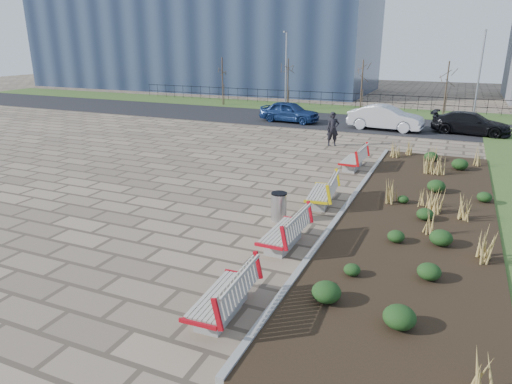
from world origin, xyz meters
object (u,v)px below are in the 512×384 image
at_px(car_silver, 386,118).
at_px(lamp_west, 286,72).
at_px(bench_a, 221,293).
at_px(bench_c, 321,191).
at_px(litter_bin, 279,207).
at_px(bench_b, 283,229).
at_px(bench_d, 353,158).
at_px(lamp_east, 479,77).
at_px(car_blue, 289,112).
at_px(pedestrian, 333,129).
at_px(car_black, 471,123).

bearing_deg(car_silver, lamp_west, 62.13).
xyz_separation_m(bench_a, bench_c, (0.00, 7.31, 0.00)).
bearing_deg(lamp_west, bench_a, -72.28).
xyz_separation_m(bench_c, lamp_west, (-9.00, 20.86, 2.54)).
height_order(litter_bin, car_silver, car_silver).
distance_m(bench_a, car_silver, 22.39).
bearing_deg(bench_b, lamp_west, 111.07).
height_order(bench_b, bench_d, same).
xyz_separation_m(bench_c, lamp_east, (5.00, 20.86, 2.54)).
relative_size(car_blue, car_silver, 0.90).
relative_size(litter_bin, pedestrian, 0.50).
distance_m(car_blue, car_silver, 6.54).
distance_m(bench_c, lamp_east, 21.60).
xyz_separation_m(bench_a, litter_bin, (-0.79, 5.33, -0.05)).
bearing_deg(bench_b, car_black, 77.12).
distance_m(pedestrian, car_black, 9.37).
distance_m(litter_bin, lamp_west, 24.40).
xyz_separation_m(litter_bin, car_silver, (0.64, 17.06, 0.33)).
height_order(bench_c, car_blue, car_blue).
bearing_deg(lamp_east, car_silver, -131.71).
xyz_separation_m(litter_bin, lamp_west, (-8.21, 22.83, 2.59)).
relative_size(bench_a, lamp_west, 0.35).
distance_m(bench_c, pedestrian, 9.50).
bearing_deg(bench_a, pedestrian, 94.37).
bearing_deg(bench_d, lamp_east, 73.99).
relative_size(bench_a, bench_c, 1.00).
bearing_deg(bench_c, bench_d, 83.71).
relative_size(bench_b, lamp_east, 0.35).
bearing_deg(lamp_east, car_blue, -154.89).
bearing_deg(pedestrian, lamp_east, 33.75).
bearing_deg(lamp_west, bench_d, -60.38).
xyz_separation_m(car_black, lamp_west, (-13.77, 5.15, 2.37)).
bearing_deg(bench_b, car_silver, 91.39).
distance_m(bench_c, car_blue, 16.77).
xyz_separation_m(bench_b, bench_c, (0.00, 3.69, 0.00)).
xyz_separation_m(litter_bin, pedestrian, (-1.24, 11.25, 0.46)).
relative_size(bench_c, bench_d, 1.00).
relative_size(bench_a, litter_bin, 2.34).
height_order(bench_a, pedestrian, pedestrian).
distance_m(bench_a, lamp_west, 29.68).
bearing_deg(car_silver, lamp_east, -36.44).
height_order(bench_a, car_black, car_black).
bearing_deg(pedestrian, bench_b, -106.08).
bearing_deg(pedestrian, car_silver, 47.04).
height_order(bench_b, lamp_east, lamp_east).
relative_size(bench_d, litter_bin, 2.34).
relative_size(bench_d, pedestrian, 1.16).
bearing_deg(car_black, bench_a, 175.87).
xyz_separation_m(bench_a, lamp_east, (5.00, 28.17, 2.54)).
distance_m(bench_a, litter_bin, 5.39).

